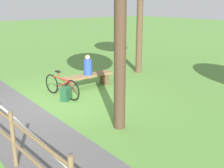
# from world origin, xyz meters

# --- Properties ---
(ground_plane) EXTENTS (80.00, 80.00, 0.00)m
(ground_plane) POSITION_xyz_m (0.00, 0.00, 0.00)
(ground_plane) COLOR #548438
(bench) EXTENTS (1.98, 0.43, 0.48)m
(bench) POSITION_xyz_m (-1.65, -0.73, 0.34)
(bench) COLOR brown
(bench) RESTS_ON ground_plane
(person_seated) EXTENTS (0.30, 0.30, 0.72)m
(person_seated) POSITION_xyz_m (-1.68, -0.73, 0.79)
(person_seated) COLOR #2847B7
(person_seated) RESTS_ON bench
(bicycle) EXTENTS (0.39, 1.71, 0.85)m
(bicycle) POSITION_xyz_m (-0.44, -0.37, 0.36)
(bicycle) COLOR black
(bicycle) RESTS_ON ground_plane
(backpack) EXTENTS (0.42, 0.38, 0.42)m
(backpack) POSITION_xyz_m (-0.38, 0.03, 0.21)
(backpack) COLOR #1E4C2D
(backpack) RESTS_ON ground_plane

